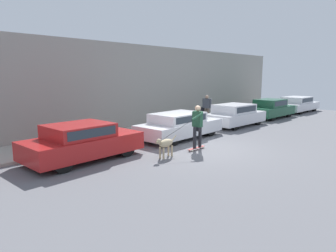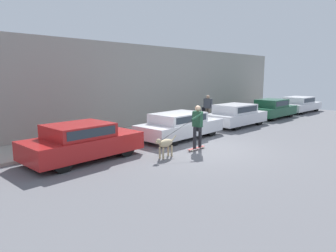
% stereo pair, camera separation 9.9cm
% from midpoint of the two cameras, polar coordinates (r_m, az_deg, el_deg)
% --- Properties ---
extents(ground_plane, '(36.00, 36.00, 0.00)m').
position_cam_midpoint_polar(ground_plane, '(11.93, 6.01, -4.36)').
color(ground_plane, slate).
extents(back_wall, '(32.00, 0.30, 4.52)m').
position_cam_midpoint_polar(back_wall, '(15.81, -10.69, 7.26)').
color(back_wall, gray).
rests_on(back_wall, ground_plane).
extents(sidewalk_curb, '(30.00, 2.57, 0.11)m').
position_cam_midpoint_polar(sidewalk_curb, '(14.91, -7.18, -1.34)').
color(sidewalk_curb, '#A39E93').
rests_on(sidewalk_curb, ground_plane).
extents(parked_car_0, '(4.02, 1.98, 1.26)m').
position_cam_midpoint_polar(parked_car_0, '(10.66, -16.23, -2.94)').
color(parked_car_0, black).
rests_on(parked_car_0, ground_plane).
extents(parked_car_1, '(4.45, 1.93, 1.19)m').
position_cam_midpoint_polar(parked_car_1, '(13.76, 2.01, 0.10)').
color(parked_car_1, black).
rests_on(parked_car_1, ground_plane).
extents(parked_car_2, '(3.93, 1.84, 1.25)m').
position_cam_midpoint_polar(parked_car_2, '(17.54, 12.48, 2.03)').
color(parked_car_2, black).
rests_on(parked_car_2, ground_plane).
extents(parked_car_3, '(4.00, 1.75, 1.28)m').
position_cam_midpoint_polar(parked_car_3, '(21.51, 18.84, 3.12)').
color(parked_car_3, black).
rests_on(parked_car_3, ground_plane).
extents(parked_car_4, '(4.47, 1.91, 1.21)m').
position_cam_midpoint_polar(parked_car_4, '(25.83, 23.34, 3.80)').
color(parked_car_4, black).
rests_on(parked_car_4, ground_plane).
extents(dog, '(1.13, 0.36, 0.74)m').
position_cam_midpoint_polar(dog, '(10.52, -0.77, -3.41)').
color(dog, tan).
rests_on(dog, ground_plane).
extents(skateboarder, '(2.48, 0.53, 1.73)m').
position_cam_midpoint_polar(skateboarder, '(11.60, 5.36, 0.30)').
color(skateboarder, beige).
rests_on(skateboarder, ground_plane).
extents(pedestrian_with_bag, '(0.26, 0.70, 1.59)m').
position_cam_midpoint_polar(pedestrian_with_bag, '(18.34, 7.22, 3.65)').
color(pedestrian_with_bag, brown).
rests_on(pedestrian_with_bag, sidewalk_curb).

